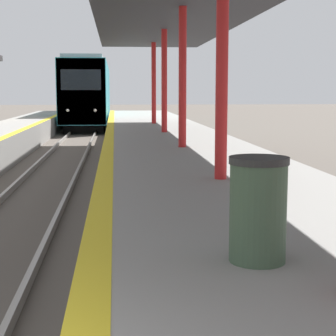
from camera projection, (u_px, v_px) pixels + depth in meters
name	position (u px, v px, depth m)	size (l,w,h in m)	color
train	(90.00, 93.00, 41.72)	(2.74, 22.03, 4.53)	black
station_canopy	(183.00, 4.00, 14.13)	(4.63, 26.77, 3.77)	red
trash_bin	(258.00, 209.00, 4.77)	(0.51, 0.51, 0.90)	#384C38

